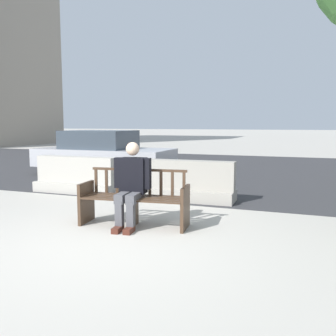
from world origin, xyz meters
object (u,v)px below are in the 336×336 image
Objects in this scene: street_bench at (135,201)px; car_sedan_mid at (103,153)px; seated_person at (131,183)px; jersey_barrier_centre at (187,184)px; jersey_barrier_left at (77,178)px.

street_bench is 0.40× the size of car_sedan_mid.
seated_person reaches higher than jersey_barrier_centre.
car_sedan_mid is (-3.58, 5.08, 0.29)m from street_bench.
car_sedan_mid is at bearing 125.17° from street_bench.
seated_person is 0.31× the size of car_sedan_mid.
jersey_barrier_left is (-2.70, -0.04, 0.00)m from jersey_barrier_centre.
seated_person is 0.66× the size of jersey_barrier_left.
street_bench is 0.87× the size of jersey_barrier_left.
street_bench is 0.86× the size of jersey_barrier_centre.
seated_person is at bearing -40.91° from jersey_barrier_left.
jersey_barrier_left is at bearing -70.59° from car_sedan_mid.
jersey_barrier_centre is at bearing 85.04° from seated_person.
street_bench reaches higher than jersey_barrier_left.
jersey_barrier_left is at bearing 140.15° from street_bench.
street_bench is at bearing 68.48° from seated_person.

